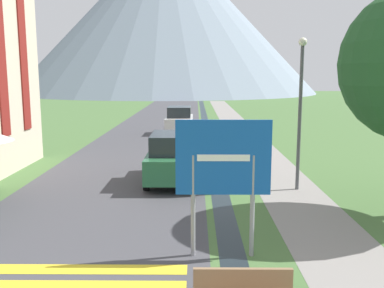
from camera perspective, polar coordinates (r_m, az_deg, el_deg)
ground_plane at (r=24.48m, az=-0.44°, el=0.05°), size 160.00×160.00×0.00m
road at (r=34.51m, az=-4.33°, el=2.71°), size 6.40×60.00×0.01m
footpath at (r=34.54m, az=5.82°, el=2.69°), size 2.20×60.00×0.01m
drainage_channel at (r=34.40m, az=1.83°, el=2.71°), size 0.60×60.00×0.00m
crosswalk_marking at (r=8.87m, az=-19.50°, el=-17.42°), size 5.44×1.84×0.01m
mountain_distant at (r=97.20m, az=-3.53°, el=16.95°), size 64.70×64.70×33.98m
road_sign at (r=9.06m, az=4.19°, el=-3.23°), size 2.02×0.11×2.99m
parked_car_near at (r=15.63m, az=-2.42°, el=-1.83°), size 1.96×3.94×1.82m
parked_car_far at (r=28.60m, az=-1.69°, el=3.21°), size 1.87×3.90×1.82m
streetlamp at (r=14.78m, az=14.26°, el=5.56°), size 0.28×0.28×5.11m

